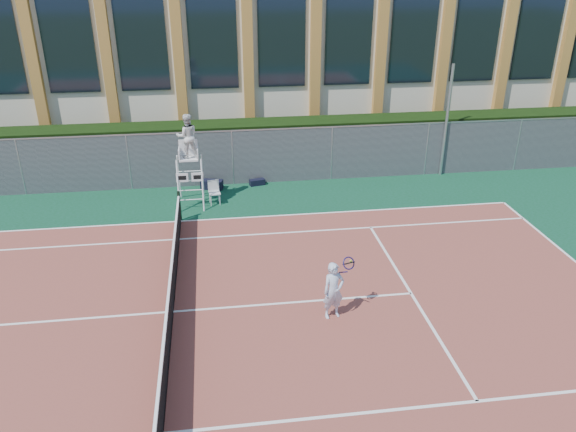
{
  "coord_description": "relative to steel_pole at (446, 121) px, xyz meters",
  "views": [
    {
      "loc": [
        1.32,
        -12.38,
        8.4
      ],
      "look_at": [
        3.42,
        3.0,
        1.16
      ],
      "focal_mm": 35.0,
      "sensor_mm": 36.0,
      "label": 1
    }
  ],
  "objects": [
    {
      "name": "tennis_net",
      "position": [
        -10.67,
        -8.7,
        -1.76
      ],
      "size": [
        0.1,
        11.3,
        1.1
      ],
      "color": "black",
      "rests_on": "ground"
    },
    {
      "name": "steel_pole",
      "position": [
        0.0,
        0.0,
        0.0
      ],
      "size": [
        0.12,
        0.12,
        4.58
      ],
      "primitive_type": "cylinder",
      "color": "#9EA0A5",
      "rests_on": "ground"
    },
    {
      "name": "plastic_chair",
      "position": [
        -9.47,
        -1.71,
        -1.77
      ],
      "size": [
        0.46,
        0.46,
        0.87
      ],
      "color": "silver",
      "rests_on": "apron"
    },
    {
      "name": "hedge",
      "position": [
        -10.67,
        1.3,
        -1.19
      ],
      "size": [
        40.0,
        1.4,
        2.2
      ],
      "primitive_type": "cube",
      "color": "black",
      "rests_on": "ground"
    },
    {
      "name": "fence",
      "position": [
        -10.67,
        0.1,
        -1.19
      ],
      "size": [
        40.0,
        0.06,
        2.2
      ],
      "primitive_type": null,
      "color": "#595E60",
      "rests_on": "ground"
    },
    {
      "name": "tennis_player",
      "position": [
        -6.61,
        -9.44,
        -1.49
      ],
      "size": [
        0.91,
        0.66,
        1.56
      ],
      "color": "silver",
      "rests_on": "tennis_court"
    },
    {
      "name": "sports_bag_far",
      "position": [
        -7.75,
        -0.15,
        -2.16
      ],
      "size": [
        0.65,
        0.39,
        0.24
      ],
      "primitive_type": "cube",
      "rotation": [
        0.0,
        0.0,
        0.23
      ],
      "color": "black",
      "rests_on": "apron"
    },
    {
      "name": "ground",
      "position": [
        -10.67,
        -8.7,
        -2.29
      ],
      "size": [
        120.0,
        120.0,
        0.0
      ],
      "primitive_type": "plane",
      "color": "#233814"
    },
    {
      "name": "umpire_chair",
      "position": [
        -10.3,
        -1.65,
        0.21
      ],
      "size": [
        0.96,
        1.47,
        3.43
      ],
      "color": "white",
      "rests_on": "ground"
    },
    {
      "name": "apron",
      "position": [
        -10.67,
        -7.7,
        -2.29
      ],
      "size": [
        36.0,
        20.0,
        0.01
      ],
      "primitive_type": "cube",
      "color": "#0D3D1E",
      "rests_on": "ground"
    },
    {
      "name": "building",
      "position": [
        -10.67,
        9.25,
        1.85
      ],
      "size": [
        45.0,
        10.6,
        8.22
      ],
      "color": "beige",
      "rests_on": "ground"
    },
    {
      "name": "tennis_court",
      "position": [
        -10.67,
        -8.7,
        -2.27
      ],
      "size": [
        23.77,
        10.97,
        0.02
      ],
      "primitive_type": "cube",
      "color": "brown",
      "rests_on": "apron"
    },
    {
      "name": "sports_bag_near",
      "position": [
        -9.55,
        -0.31,
        -2.1
      ],
      "size": [
        0.92,
        0.57,
        0.36
      ],
      "primitive_type": "cube",
      "rotation": [
        0.0,
        0.0,
        -0.29
      ],
      "color": "black",
      "rests_on": "apron"
    }
  ]
}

